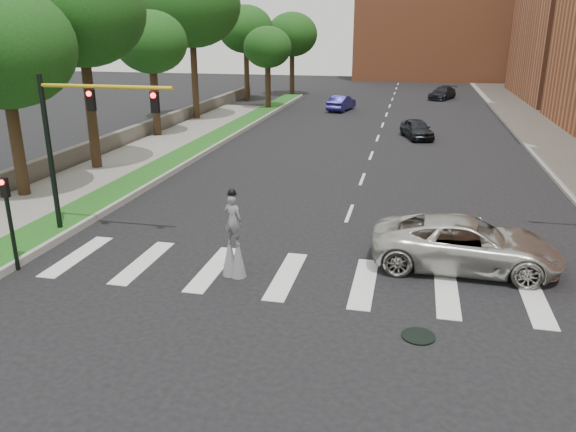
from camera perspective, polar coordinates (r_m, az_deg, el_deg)
The scene contains 22 objects.
ground_plane at distance 17.60m, azimuth 3.22°, elevation -7.80°, with size 160.00×160.00×0.00m, color black.
grass_median at distance 38.98m, azimuth -8.77°, elevation 7.07°, with size 2.00×60.00×0.25m, color #195017.
median_curb at distance 38.61m, azimuth -7.30°, elevation 7.05°, with size 0.20×60.00×0.28m, color gray.
sidewalk_left at distance 31.64m, azimuth -20.37°, elevation 3.34°, with size 4.00×60.00×0.18m, color slate.
sidewalk_right at distance 42.50m, azimuth 26.15°, elevation 6.29°, with size 5.00×90.00×0.18m, color slate.
stone_wall at distance 42.93m, azimuth -14.77°, elevation 8.32°, with size 0.50×56.00×1.10m, color #544F48.
manhole at distance 15.67m, azimuth 13.09°, elevation -11.81°, with size 0.90×0.90×0.04m, color black.
building_backdrop at distance 93.63m, azimuth 15.57°, elevation 18.79°, with size 26.00×14.00×18.00m, color #BA613A.
traffic_signal at distance 22.54m, azimuth -20.77°, elevation 8.07°, with size 5.30×0.23×6.20m.
secondary_signal at distance 20.60m, azimuth -26.47°, elevation 0.05°, with size 0.25×0.21×3.23m.
stilt_performer at distance 18.35m, azimuth -5.56°, elevation -2.69°, with size 0.83×0.60×3.00m.
suv_crossing at distance 19.93m, azimuth 17.64°, elevation -2.70°, with size 2.89×6.26×1.74m, color #BBB8B0.
car_near at distance 42.73m, azimuth 12.96°, elevation 8.62°, with size 1.66×4.12×1.40m, color black.
car_mid at distance 56.09m, azimuth 5.45°, elevation 11.35°, with size 1.56×4.46×1.47m, color navy.
car_far at distance 67.10m, azimuth 15.42°, elevation 11.95°, with size 1.94×4.77×1.38m, color black.
tree_1 at distance 28.90m, azimuth -27.08°, elevation 15.00°, with size 6.43×6.43×9.72m.
tree_2 at distance 33.37m, azimuth -20.39°, elevation 18.90°, with size 6.90×6.90×11.56m.
tree_3 at distance 42.71m, azimuth -13.75°, elevation 16.72°, with size 5.15×5.15×8.98m.
tree_4 at distance 50.25m, azimuth -9.84°, elevation 20.42°, with size 8.26×8.26×13.10m.
tree_5 at distance 63.28m, azimuth -4.32°, elevation 18.36°, with size 5.88×5.88×10.05m.
tree_6 at distance 56.19m, azimuth -2.09°, elevation 16.70°, with size 4.61×4.61×7.91m.
tree_7 at distance 68.31m, azimuth 0.42°, elevation 17.94°, with size 5.88×5.88×9.46m.
Camera 1 is at (2.46, -15.56, 7.85)m, focal length 35.00 mm.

